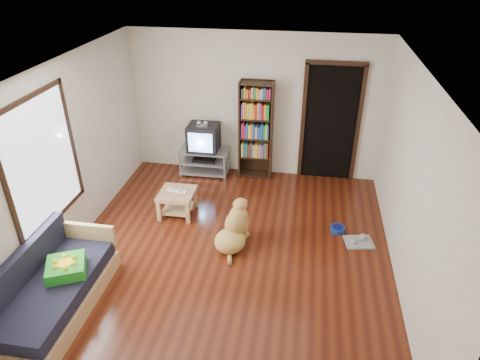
% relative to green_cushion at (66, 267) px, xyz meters
% --- Properties ---
extents(ground, '(5.00, 5.00, 0.00)m').
position_rel_green_cushion_xyz_m(ground, '(1.75, 1.20, -0.49)').
color(ground, '#541F0E').
rests_on(ground, ground).
extents(ceiling, '(5.00, 5.00, 0.00)m').
position_rel_green_cushion_xyz_m(ceiling, '(1.75, 1.20, 2.11)').
color(ceiling, white).
rests_on(ceiling, ground).
extents(wall_back, '(4.50, 0.00, 4.50)m').
position_rel_green_cushion_xyz_m(wall_back, '(1.75, 3.70, 0.81)').
color(wall_back, silver).
rests_on(wall_back, ground).
extents(wall_front, '(4.50, 0.00, 4.50)m').
position_rel_green_cushion_xyz_m(wall_front, '(1.75, -1.30, 0.81)').
color(wall_front, silver).
rests_on(wall_front, ground).
extents(wall_left, '(0.00, 5.00, 5.00)m').
position_rel_green_cushion_xyz_m(wall_left, '(-0.50, 1.20, 0.81)').
color(wall_left, silver).
rests_on(wall_left, ground).
extents(wall_right, '(0.00, 5.00, 5.00)m').
position_rel_green_cushion_xyz_m(wall_right, '(4.00, 1.20, 0.81)').
color(wall_right, silver).
rests_on(wall_right, ground).
extents(green_cushion, '(0.58, 0.58, 0.14)m').
position_rel_green_cushion_xyz_m(green_cushion, '(0.00, 0.00, 0.00)').
color(green_cushion, green).
rests_on(green_cushion, sofa).
extents(laptop, '(0.35, 0.26, 0.03)m').
position_rel_green_cushion_xyz_m(laptop, '(0.74, 2.01, -0.08)').
color(laptop, silver).
rests_on(laptop, coffee_table).
extents(dog_bowl, '(0.22, 0.22, 0.08)m').
position_rel_green_cushion_xyz_m(dog_bowl, '(3.28, 1.96, -0.45)').
color(dog_bowl, navy).
rests_on(dog_bowl, ground).
extents(grey_rag, '(0.45, 0.39, 0.03)m').
position_rel_green_cushion_xyz_m(grey_rag, '(3.58, 1.71, -0.48)').
color(grey_rag, '#979797').
rests_on(grey_rag, ground).
extents(window, '(0.03, 1.46, 1.70)m').
position_rel_green_cushion_xyz_m(window, '(-0.48, 0.70, 1.01)').
color(window, white).
rests_on(window, wall_left).
extents(doorway, '(1.03, 0.05, 2.19)m').
position_rel_green_cushion_xyz_m(doorway, '(3.10, 3.68, 0.63)').
color(doorway, black).
rests_on(doorway, wall_back).
extents(tv_stand, '(0.90, 0.45, 0.50)m').
position_rel_green_cushion_xyz_m(tv_stand, '(0.85, 3.45, -0.22)').
color(tv_stand, '#99999E').
rests_on(tv_stand, ground).
extents(crt_tv, '(0.55, 0.52, 0.58)m').
position_rel_green_cushion_xyz_m(crt_tv, '(0.85, 3.47, 0.25)').
color(crt_tv, black).
rests_on(crt_tv, tv_stand).
extents(bookshelf, '(0.60, 0.30, 1.80)m').
position_rel_green_cushion_xyz_m(bookshelf, '(1.80, 3.54, 0.51)').
color(bookshelf, black).
rests_on(bookshelf, ground).
extents(sofa, '(0.80, 1.80, 0.80)m').
position_rel_green_cushion_xyz_m(sofa, '(-0.12, -0.18, -0.23)').
color(sofa, tan).
rests_on(sofa, ground).
extents(coffee_table, '(0.55, 0.55, 0.40)m').
position_rel_green_cushion_xyz_m(coffee_table, '(0.74, 2.04, -0.21)').
color(coffee_table, tan).
rests_on(coffee_table, ground).
extents(dog, '(0.57, 0.85, 0.70)m').
position_rel_green_cushion_xyz_m(dog, '(1.78, 1.39, -0.24)').
color(dog, tan).
rests_on(dog, ground).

